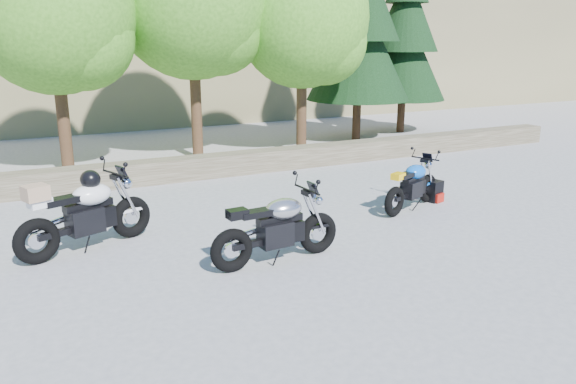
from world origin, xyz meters
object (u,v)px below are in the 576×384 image
object	(u,v)px
silver_bike	(277,229)
blue_bike	(412,186)
white_bike	(85,212)
backpack	(435,192)

from	to	relation	value
silver_bike	blue_bike	world-z (taller)	silver_bike
white_bike	blue_bike	bearing A→B (deg)	-25.51
blue_bike	silver_bike	bearing A→B (deg)	177.46
backpack	silver_bike	bearing A→B (deg)	-176.93
silver_bike	backpack	distance (m)	4.34
silver_bike	blue_bike	bearing A→B (deg)	16.16
white_bike	backpack	world-z (taller)	white_bike
white_bike	blue_bike	xyz separation A→B (m)	(5.74, -0.48, -0.15)
silver_bike	white_bike	bearing A→B (deg)	140.21
blue_bike	white_bike	bearing A→B (deg)	152.60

